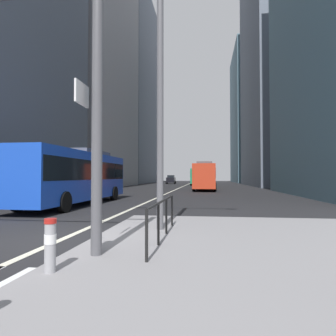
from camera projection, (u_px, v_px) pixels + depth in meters
name	position (u px, v px, depth m)	size (l,w,h in m)	color
ground_plane	(165.00, 194.00, 27.78)	(160.00, 160.00, 0.00)	black
median_island	(283.00, 253.00, 6.26)	(9.00, 10.00, 0.15)	gray
lane_centre_line	(176.00, 190.00, 37.70)	(0.20, 80.00, 0.01)	beige
office_tower_left_mid	(83.00, 21.00, 48.01)	(13.01, 23.42, 54.36)	#9E9EA3
office_tower_left_far	(129.00, 89.00, 76.65)	(11.03, 25.17, 49.07)	slate
office_tower_right_mid	(279.00, 68.00, 53.28)	(10.94, 24.15, 42.81)	slate
office_tower_right_far	(253.00, 117.00, 82.06)	(10.94, 22.79, 36.75)	slate
city_bus_blue_oncoming	(76.00, 174.00, 17.61)	(2.80, 11.29, 3.40)	blue
city_bus_red_receding	(205.00, 175.00, 36.61)	(2.88, 11.24, 3.40)	red
city_bus_red_distant	(198.00, 176.00, 57.88)	(2.80, 11.52, 3.40)	#198456
car_oncoming_mid	(171.00, 179.00, 65.70)	(2.11, 4.15, 1.94)	black
car_receding_near	(209.00, 181.00, 48.40)	(2.07, 4.25, 1.94)	gold
traffic_signal_gantry	(0.00, 63.00, 6.23)	(6.42, 0.65, 6.00)	#515156
street_lamp_post	(160.00, 58.00, 8.82)	(5.50, 0.32, 8.00)	#56565B
bollard_left	(50.00, 242.00, 4.80)	(0.20, 0.20, 0.88)	#99999E
bollard_right	(95.00, 226.00, 6.24)	(0.20, 0.20, 0.90)	#99999E
pedestrian_railing	(163.00, 210.00, 7.38)	(0.06, 4.07, 0.98)	black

